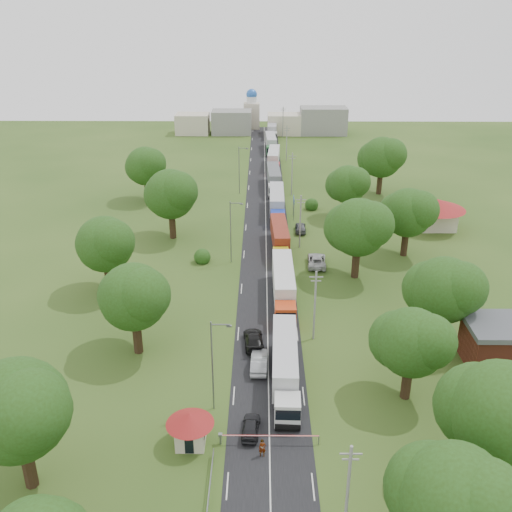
{
  "coord_description": "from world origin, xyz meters",
  "views": [
    {
      "loc": [
        -0.84,
        -65.72,
        37.15
      ],
      "look_at": [
        -1.59,
        10.7,
        3.0
      ],
      "focal_mm": 40.0,
      "sensor_mm": 36.0,
      "label": 1
    }
  ],
  "objects_px": {
    "boom_barrier": "(255,436)",
    "car_lane_front": "(251,427)",
    "car_lane_mid": "(259,361)",
    "guard_booth": "(190,425)",
    "info_sign": "(294,203)",
    "truck_0": "(285,365)",
    "pedestrian_near": "(262,448)"
  },
  "relations": [
    {
      "from": "info_sign",
      "to": "car_lane_mid",
      "type": "distance_m",
      "value": 48.5
    },
    {
      "from": "boom_barrier",
      "to": "pedestrian_near",
      "type": "height_order",
      "value": "pedestrian_near"
    },
    {
      "from": "info_sign",
      "to": "truck_0",
      "type": "height_order",
      "value": "truck_0"
    },
    {
      "from": "car_lane_mid",
      "to": "guard_booth",
      "type": "bearing_deg",
      "value": 64.57
    },
    {
      "from": "guard_booth",
      "to": "info_sign",
      "type": "height_order",
      "value": "info_sign"
    },
    {
      "from": "info_sign",
      "to": "car_lane_mid",
      "type": "height_order",
      "value": "info_sign"
    },
    {
      "from": "guard_booth",
      "to": "car_lane_front",
      "type": "height_order",
      "value": "guard_booth"
    },
    {
      "from": "guard_booth",
      "to": "truck_0",
      "type": "relative_size",
      "value": 0.29
    },
    {
      "from": "guard_booth",
      "to": "info_sign",
      "type": "distance_m",
      "value": 61.27
    },
    {
      "from": "guard_booth",
      "to": "boom_barrier",
      "type": "bearing_deg",
      "value": 0.01
    },
    {
      "from": "car_lane_front",
      "to": "truck_0",
      "type": "bearing_deg",
      "value": -109.44
    },
    {
      "from": "boom_barrier",
      "to": "car_lane_mid",
      "type": "xyz_separation_m",
      "value": [
        0.36,
        11.95,
        -0.05
      ]
    },
    {
      "from": "guard_booth",
      "to": "car_lane_front",
      "type": "xyz_separation_m",
      "value": [
        5.45,
        1.5,
        -1.48
      ]
    },
    {
      "from": "pedestrian_near",
      "to": "car_lane_mid",
      "type": "bearing_deg",
      "value": 91.62
    },
    {
      "from": "pedestrian_near",
      "to": "truck_0",
      "type": "bearing_deg",
      "value": 77.75
    },
    {
      "from": "guard_booth",
      "to": "truck_0",
      "type": "bearing_deg",
      "value": 46.34
    },
    {
      "from": "boom_barrier",
      "to": "guard_booth",
      "type": "distance_m",
      "value": 5.98
    },
    {
      "from": "boom_barrier",
      "to": "guard_booth",
      "type": "bearing_deg",
      "value": -179.99
    },
    {
      "from": "boom_barrier",
      "to": "car_lane_front",
      "type": "relative_size",
      "value": 2.29
    },
    {
      "from": "car_lane_front",
      "to": "car_lane_mid",
      "type": "bearing_deg",
      "value": -89.66
    },
    {
      "from": "info_sign",
      "to": "car_lane_mid",
      "type": "xyz_separation_m",
      "value": [
        -6.2,
        -48.05,
        -2.16
      ]
    },
    {
      "from": "boom_barrier",
      "to": "pedestrian_near",
      "type": "bearing_deg",
      "value": -65.05
    },
    {
      "from": "truck_0",
      "to": "guard_booth",
      "type": "bearing_deg",
      "value": -133.66
    },
    {
      "from": "truck_0",
      "to": "pedestrian_near",
      "type": "relative_size",
      "value": 8.54
    },
    {
      "from": "car_lane_mid",
      "to": "pedestrian_near",
      "type": "relative_size",
      "value": 2.88
    },
    {
      "from": "truck_0",
      "to": "car_lane_mid",
      "type": "xyz_separation_m",
      "value": [
        -2.73,
        2.6,
        -1.38
      ]
    },
    {
      "from": "truck_0",
      "to": "pedestrian_near",
      "type": "height_order",
      "value": "truck_0"
    },
    {
      "from": "boom_barrier",
      "to": "car_lane_mid",
      "type": "bearing_deg",
      "value": 88.29
    },
    {
      "from": "info_sign",
      "to": "pedestrian_near",
      "type": "height_order",
      "value": "info_sign"
    },
    {
      "from": "info_sign",
      "to": "car_lane_mid",
      "type": "bearing_deg",
      "value": -97.35
    },
    {
      "from": "car_lane_mid",
      "to": "pedestrian_near",
      "type": "xyz_separation_m",
      "value": [
        0.34,
        -13.45,
        0.05
      ]
    },
    {
      "from": "guard_booth",
      "to": "pedestrian_near",
      "type": "height_order",
      "value": "guard_booth"
    }
  ]
}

